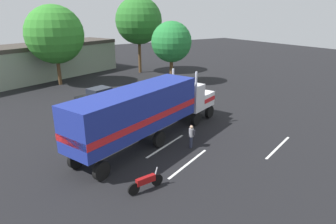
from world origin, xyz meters
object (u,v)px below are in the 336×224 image
tree_right (139,21)px  tree_center (55,35)px  parked_car (98,96)px  person_bystander (192,135)px  semi_truck (147,109)px  motorcycle (146,182)px  tree_left (171,42)px

tree_right → tree_center: bearing=-173.3°
tree_right → parked_car: bearing=-132.8°
parked_car → tree_right: tree_right is taller
person_bystander → parked_car: (-1.71, 13.40, -0.09)m
parked_car → semi_truck: bearing=-91.9°
person_bystander → tree_right: tree_right is taller
semi_truck → motorcycle: (-3.02, -5.21, -2.04)m
tree_right → tree_left: bearing=-89.9°
parked_car → tree_center: size_ratio=0.49×
parked_car → tree_center: (-1.27, 10.49, 5.43)m
motorcycle → tree_right: size_ratio=0.19×
semi_truck → motorcycle: bearing=-120.1°
person_bystander → motorcycle: bearing=-151.2°
motorcycle → tree_right: 32.43m
motorcycle → tree_center: size_ratio=0.22×
tree_left → tree_center: 14.33m
semi_truck → parked_car: size_ratio=2.97×
parked_car → tree_center: tree_center is taller
semi_truck → parked_car: semi_truck is taller
semi_truck → motorcycle: semi_truck is taller
tree_left → tree_center: size_ratio=0.80×
parked_car → motorcycle: size_ratio=2.25×
tree_center → motorcycle: bearing=-94.5°
motorcycle → tree_left: bearing=53.4°
semi_truck → tree_center: 21.82m
tree_right → semi_truck: bearing=-116.5°
tree_left → tree_right: 9.00m
tree_left → tree_center: (-12.33, 7.24, 0.94)m
tree_left → tree_right: tree_right is taller
person_bystander → semi_truck: bearing=130.7°
semi_truck → tree_right: tree_right is taller
parked_car → tree_center: 11.88m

